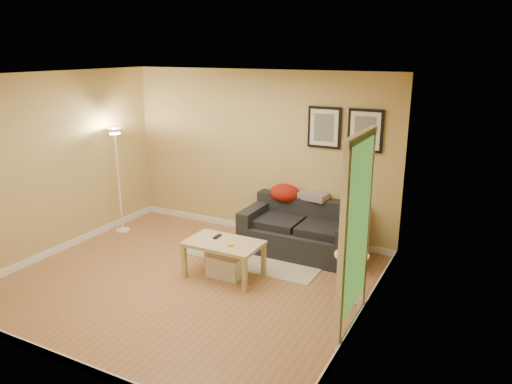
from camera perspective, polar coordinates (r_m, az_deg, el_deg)
floor at (r=6.47m, az=-7.94°, el=-10.22°), size 4.50×4.50×0.00m
ceiling at (r=5.80m, az=-8.97°, el=13.41°), size 4.50×4.50×0.00m
wall_back at (r=7.67m, az=0.31°, el=4.49°), size 4.50×0.00×4.50m
wall_front at (r=4.62m, az=-23.02°, el=-5.01°), size 4.50×0.00×4.50m
wall_left at (r=7.52m, az=-22.52°, el=2.98°), size 0.00×4.00×4.00m
wall_right at (r=5.08m, az=12.72°, el=-2.20°), size 0.00×4.00×4.00m
baseboard_back at (r=8.01m, az=0.27°, el=-4.31°), size 4.50×0.02×0.10m
baseboard_front at (r=5.19m, az=-21.33°, el=-17.95°), size 4.50×0.02×0.10m
baseboard_left at (r=7.87m, az=-21.49°, el=-5.90°), size 0.02×4.00×0.10m
baseboard_right at (r=5.60m, az=11.80°, el=-14.41°), size 0.02×4.00×0.10m
sofa at (r=7.14m, az=5.34°, el=-4.24°), size 1.70×0.90×0.75m
red_throw at (r=7.43m, az=3.41°, el=-0.15°), size 0.48×0.36×0.28m
plaid_throw at (r=7.29m, az=6.79°, el=-0.48°), size 0.45×0.32×0.10m
framed_print_left at (r=7.14m, az=8.03°, el=7.51°), size 0.50×0.04×0.60m
framed_print_right at (r=6.96m, az=12.72°, el=7.05°), size 0.50×0.04×0.60m
area_rug at (r=6.87m, az=2.46°, el=-8.40°), size 1.25×0.85×0.01m
green_runner at (r=7.29m, az=-5.52°, el=-6.94°), size 0.70×0.50×0.01m
coffee_table at (r=6.43m, az=-3.77°, el=-7.86°), size 1.03×0.70×0.49m
remote_control at (r=6.49m, az=-4.56°, el=-5.23°), size 0.06×0.16×0.02m
tape_roll at (r=6.20m, az=-2.99°, el=-6.20°), size 0.07×0.07×0.03m
storage_bin at (r=6.49m, az=-3.50°, el=-8.58°), size 0.47×0.34×0.29m
side_table at (r=5.88m, az=11.01°, el=-9.92°), size 0.40×0.40×0.61m
book_stack at (r=5.74m, az=11.19°, el=-6.80°), size 0.26×0.30×0.08m
floor_lamp at (r=8.10m, az=-15.79°, el=0.95°), size 0.22×0.22×1.71m
doorway at (r=5.04m, az=11.53°, el=-5.57°), size 0.12×1.01×2.13m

